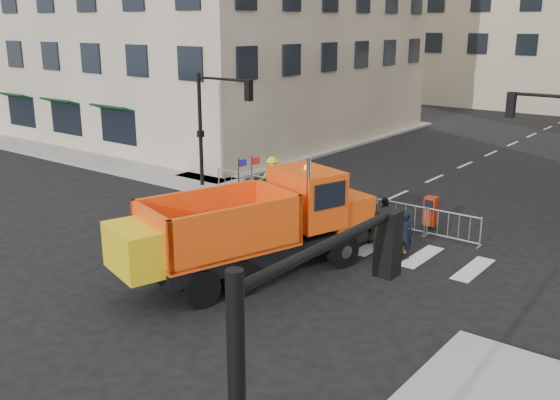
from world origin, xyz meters
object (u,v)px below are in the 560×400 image
Objects in this scene: cop_a at (404,235)px; cop_b at (364,218)px; cop_c at (385,220)px; worker at (272,175)px; plow_truck at (252,225)px; newspaper_box at (431,211)px.

cop_b is at bearing -51.40° from cop_a.
cop_a is 0.98× the size of cop_c.
cop_b is at bearing -34.31° from worker.
plow_truck is 6.09× the size of cop_a.
cop_a is 0.99× the size of worker.
plow_truck is 8.13m from newspaper_box.
cop_a is 9.00m from worker.
cop_b is 1.05× the size of cop_c.
cop_b is 6.98m from worker.
worker reaches higher than cop_b.
cop_c is 7.48m from worker.
cop_b is 0.73m from cop_c.
newspaper_box is at bearing -10.82° from worker.
cop_b is 1.05× the size of worker.
worker is 1.51× the size of newspaper_box.
plow_truck is 6.03× the size of worker.
plow_truck is 9.39m from worker.
newspaper_box is (2.36, 7.72, -0.97)m from plow_truck.
plow_truck is at bearing -66.29° from worker.
cop_a is 2.03m from cop_b.
cop_b is 1.59× the size of newspaper_box.
cop_b is at bearing 4.51° from plow_truck.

